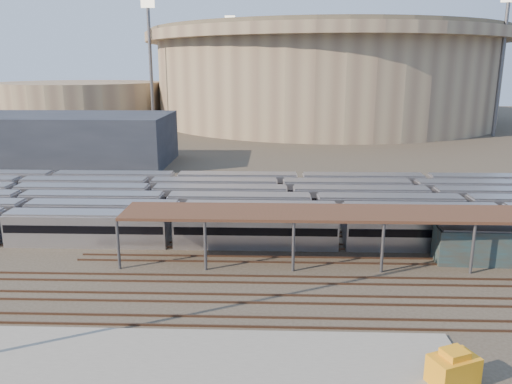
{
  "coord_description": "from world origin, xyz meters",
  "views": [
    {
      "loc": [
        7.06,
        -44.24,
        19.52
      ],
      "look_at": [
        5.16,
        12.0,
        5.23
      ],
      "focal_mm": 35.0,
      "sensor_mm": 36.0,
      "label": 1
    }
  ],
  "objects": [
    {
      "name": "ground",
      "position": [
        0.0,
        0.0,
        0.0
      ],
      "size": [
        420.0,
        420.0,
        0.0
      ],
      "primitive_type": "plane",
      "color": "#383026",
      "rests_on": "ground"
    },
    {
      "name": "service_building",
      "position": [
        -35.0,
        55.0,
        5.0
      ],
      "size": [
        42.0,
        20.0,
        10.0
      ],
      "primitive_type": "cube",
      "color": "#1E232D",
      "rests_on": "ground"
    },
    {
      "name": "subway_trains",
      "position": [
        -3.85,
        18.5,
        1.8
      ],
      "size": [
        129.52,
        23.9,
        3.6
      ],
      "color": "#B8B7BC",
      "rests_on": "ground"
    },
    {
      "name": "secondary_arena",
      "position": [
        -60.0,
        130.0,
        7.0
      ],
      "size": [
        56.0,
        56.0,
        14.0
      ],
      "primitive_type": "cylinder",
      "color": "gray",
      "rests_on": "ground"
    },
    {
      "name": "floodlight_2",
      "position": [
        70.0,
        100.0,
        20.65
      ],
      "size": [
        4.0,
        1.0,
        38.4
      ],
      "color": "#505054",
      "rests_on": "ground"
    },
    {
      "name": "inspection_shed",
      "position": [
        22.0,
        4.0,
        4.98
      ],
      "size": [
        60.3,
        6.0,
        5.3
      ],
      "color": "#505054",
      "rests_on": "ground"
    },
    {
      "name": "floodlight_0",
      "position": [
        -30.0,
        110.0,
        20.65
      ],
      "size": [
        4.0,
        1.0,
        38.4
      ],
      "color": "#505054",
      "rests_on": "ground"
    },
    {
      "name": "empty_tracks",
      "position": [
        0.0,
        -5.0,
        0.09
      ],
      "size": [
        170.0,
        9.62,
        0.18
      ],
      "color": "#4C3323",
      "rests_on": "ground"
    },
    {
      "name": "yellow_equipment",
      "position": [
        18.43,
        -16.44,
        1.11
      ],
      "size": [
        3.41,
        2.83,
        1.83
      ],
      "primitive_type": "cube",
      "rotation": [
        0.0,
        0.0,
        0.4
      ],
      "color": "orange",
      "rests_on": "apron"
    },
    {
      "name": "floodlight_3",
      "position": [
        -10.0,
        160.0,
        20.65
      ],
      "size": [
        4.0,
        1.0,
        38.4
      ],
      "color": "#505054",
      "rests_on": "ground"
    },
    {
      "name": "stadium",
      "position": [
        25.0,
        140.0,
        16.47
      ],
      "size": [
        124.0,
        124.0,
        32.5
      ],
      "color": "gray",
      "rests_on": "ground"
    },
    {
      "name": "apron",
      "position": [
        -5.0,
        -15.0,
        0.1
      ],
      "size": [
        50.0,
        9.0,
        0.2
      ],
      "primitive_type": "cube",
      "color": "gray",
      "rests_on": "ground"
    }
  ]
}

